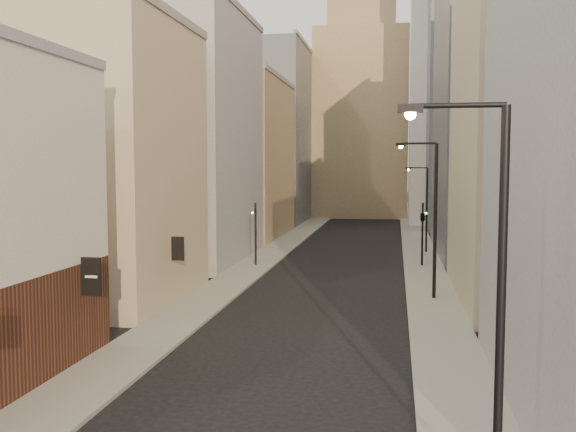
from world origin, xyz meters
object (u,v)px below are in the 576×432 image
Objects in this scene: white_tower at (441,83)px; streetlamp_mid at (431,211)px; clock_tower at (362,102)px; streetlamp_near at (490,283)px; traffic_light_left at (256,222)px; traffic_light_right at (423,218)px; streetlamp_far at (425,204)px.

white_tower is 50.90m from streetlamp_mid.
streetlamp_near is (7.39, -86.29, -12.33)m from clock_tower.
traffic_light_left is (-16.40, -38.55, -15.13)m from white_tower.
white_tower is 8.30× the size of traffic_light_right.
clock_tower is at bearing -89.60° from traffic_light_left.
streetlamp_far is at bearing 91.15° from streetlamp_mid.
traffic_light_left is at bearing -95.87° from clock_tower.
traffic_light_left is at bearing 110.93° from streetlamp_near.
clock_tower is at bearing 99.25° from streetlamp_mid.
traffic_light_left is at bearing 30.49° from traffic_light_right.
clock_tower is 8.98× the size of traffic_light_left.
streetlamp_near reaches higher than traffic_light_left.
clock_tower is at bearing 128.16° from white_tower.
traffic_light_left and traffic_light_right have the same top height.
streetlamp_near is at bearing -85.10° from clock_tower.
streetlamp_near is 1.86× the size of traffic_light_right.
streetlamp_far is at bearing -79.62° from clock_tower.
traffic_light_right is (12.78, 1.89, 0.33)m from traffic_light_left.
streetlamp_mid is at bearing -83.35° from clock_tower.
traffic_light_right is at bearing -105.17° from streetlamp_far.
white_tower is 4.50× the size of streetlamp_mid.
white_tower is at bearing -106.78° from traffic_light_left.
clock_tower is at bearing 88.70° from streetlamp_far.
clock_tower is at bearing 95.07° from streetlamp_near.
clock_tower is 5.83× the size of streetlamp_far.
clock_tower is 4.84× the size of streetlamp_near.
traffic_light_left is at bearing -113.05° from white_tower.
streetlamp_near reaches higher than streetlamp_far.
streetlamp_near is 23.31m from streetlamp_mid.
traffic_light_right is (-3.62, -36.65, -14.80)m from white_tower.
white_tower is 5.39× the size of streetlamp_far.
streetlamp_mid is 12.41m from traffic_light_right.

